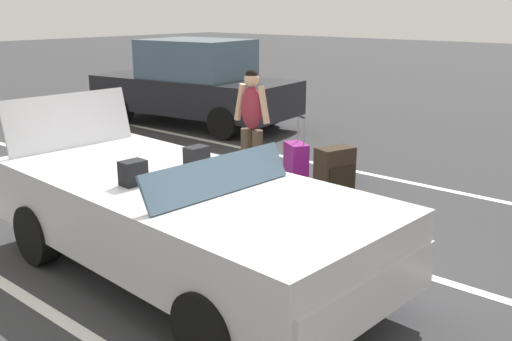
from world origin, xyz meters
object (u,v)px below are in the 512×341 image
Objects in this scene: suitcase_medium_bright at (296,164)px; traveler_person at (252,122)px; convertible_car at (196,222)px; suitcase_large_black at (335,176)px; duffel_bag at (263,196)px; suitcase_small_carryon at (343,165)px; parked_sedan_far at (195,84)px.

traveler_person is at bearing -17.91° from suitcase_medium_bright.
convertible_car reaches higher than suitcase_medium_bright.
duffel_bag is (-0.57, -0.75, -0.21)m from suitcase_large_black.
suitcase_medium_bright is 0.61× the size of traveler_person.
suitcase_small_carryon is 0.11× the size of parked_sedan_far.
convertible_car is 5.97× the size of duffel_bag.
parked_sedan_far is (-5.44, 5.13, 0.30)m from convertible_car.
traveler_person is 0.35× the size of parked_sedan_far.
traveler_person reaches higher than suitcase_small_carryon.
parked_sedan_far reaches higher than suitcase_medium_bright.
suitcase_small_carryon is (-0.44, 0.90, -0.12)m from suitcase_large_black.
suitcase_small_carryon is 4.99m from parked_sedan_far.
suitcase_large_black is at bearing 147.54° from parked_sedan_far.
suitcase_large_black is 1.48× the size of suitcase_small_carryon.
traveler_person is (-0.48, -0.41, 0.62)m from suitcase_medium_bright.
traveler_person reaches higher than suitcase_large_black.
convertible_car is 3.06m from traveler_person.
duffel_bag is 0.43× the size of traveler_person.
convertible_car is at bearing 167.39° from suitcase_small_carryon.
parked_sedan_far is at bearing 139.57° from convertible_car.
suitcase_small_carryon is at bearing 178.95° from suitcase_medium_bright.
traveler_person is at bearing 124.52° from convertible_car.
suitcase_small_carryon reaches higher than duffel_bag.
suitcase_medium_bright is at bearing 179.15° from suitcase_large_black.
suitcase_small_carryon is 0.71× the size of duffel_bag.
duffel_bag is at bearing 116.41° from convertible_car.
suitcase_medium_bright is 2.02× the size of suitcase_small_carryon.
convertible_car is at bearing -66.46° from duffel_bag.
duffel_bag is at bearing -109.60° from suitcase_large_black.
traveler_person reaches higher than duffel_bag.
suitcase_small_carryon is 1.65m from duffel_bag.
suitcase_small_carryon is at bearing 135.29° from traveler_person.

